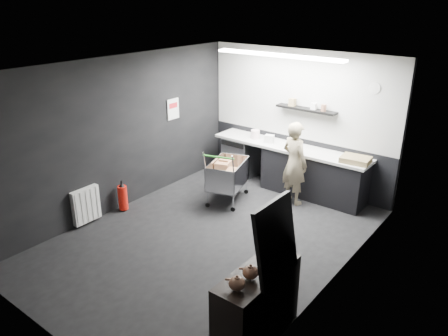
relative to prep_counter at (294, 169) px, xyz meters
The scene contains 22 objects.
floor 2.47m from the prep_counter, 93.20° to the right, with size 5.50×5.50×0.00m, color black.
ceiling 3.30m from the prep_counter, 93.20° to the right, with size 5.50×5.50×0.00m, color white.
wall_back 0.96m from the prep_counter, 112.30° to the left, with size 5.50×5.50×0.00m, color black.
wall_front 5.25m from the prep_counter, 91.50° to the right, with size 5.50×5.50×0.00m, color black.
wall_left 3.35m from the prep_counter, 131.43° to the right, with size 5.50×5.50×0.00m, color black.
wall_right 3.18m from the prep_counter, 52.38° to the right, with size 5.50×5.50×0.00m, color black.
kitchen_wall_panel 1.43m from the prep_counter, 113.58° to the left, with size 3.95×0.02×1.70m, color beige.
dado_panel 0.34m from the prep_counter, 113.58° to the left, with size 3.95×0.02×1.00m, color black.
floating_shelf 1.18m from the prep_counter, 72.13° to the left, with size 1.20×0.22×0.04m, color black.
wall_clock 2.13m from the prep_counter, 13.36° to the left, with size 0.20×0.20×0.03m, color silver.
poster 2.63m from the prep_counter, 152.11° to the right, with size 0.02×0.30×0.40m, color white.
poster_red_band 2.66m from the prep_counter, 152.05° to the right, with size 0.01×0.22×0.10m, color red.
radiator 3.92m from the prep_counter, 122.01° to the right, with size 0.10×0.50×0.60m, color silver.
ceiling_strip 2.29m from the prep_counter, 103.37° to the right, with size 2.40×0.20×0.04m, color white.
prep_counter is the anchor object (origin of this frame).
person 0.60m from the prep_counter, 62.17° to the right, with size 0.56×0.37×1.55m, color beige.
shopping_cart 1.37m from the prep_counter, 123.82° to the right, with size 0.84×1.12×1.05m.
sideboard 4.06m from the prep_counter, 66.12° to the right, with size 0.49×1.14×1.71m.
fire_extinguisher 3.29m from the prep_counter, 127.17° to the right, with size 0.17×0.17×0.55m.
cardboard_box 1.31m from the prep_counter, ahead, with size 0.49×0.37×0.10m, color olive.
pink_tub 1.07m from the prep_counter, behind, with size 0.18×0.18×0.18m, color silver.
white_container 0.77m from the prep_counter, behind, with size 0.17×0.13×0.15m, color silver.
Camera 1 is at (3.89, -4.64, 3.63)m, focal length 35.00 mm.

